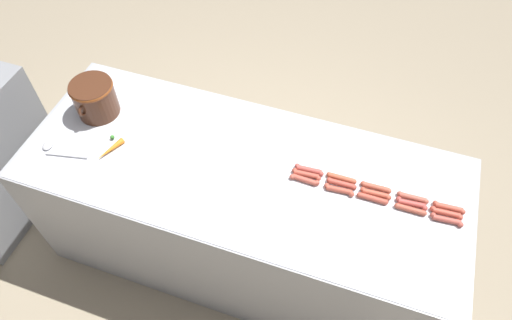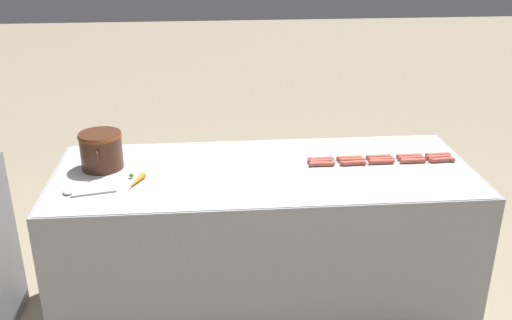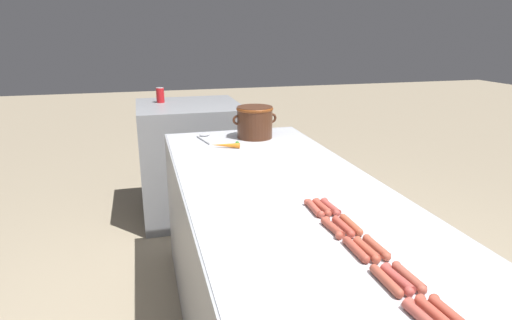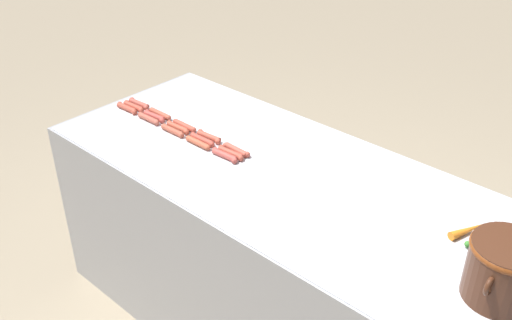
{
  "view_description": "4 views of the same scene",
  "coord_description": "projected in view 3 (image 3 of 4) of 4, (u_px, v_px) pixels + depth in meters",
  "views": [
    {
      "loc": [
        -1.26,
        -0.51,
        2.74
      ],
      "look_at": [
        0.05,
        -0.06,
        0.92
      ],
      "focal_mm": 32.17,
      "sensor_mm": 36.0,
      "label": 1
    },
    {
      "loc": [
        -2.84,
        0.29,
        2.17
      ],
      "look_at": [
        -0.14,
        0.06,
        1.01
      ],
      "focal_mm": 40.72,
      "sensor_mm": 36.0,
      "label": 2
    },
    {
      "loc": [
        -0.59,
        -1.72,
        1.56
      ],
      "look_at": [
        -0.1,
        0.07,
        0.99
      ],
      "focal_mm": 30.32,
      "sensor_mm": 36.0,
      "label": 3
    },
    {
      "loc": [
        1.58,
        1.2,
        2.18
      ],
      "look_at": [
        0.01,
        -0.21,
        0.9
      ],
      "focal_mm": 41.04,
      "sensor_mm": 36.0,
      "label": 4
    }
  ],
  "objects": [
    {
      "name": "back_cabinet",
      "position": [
        191.0,
        160.0,
        3.7
      ],
      "size": [
        0.84,
        0.84,
        0.97
      ],
      "primitive_type": "cube",
      "color": "gray",
      "rests_on": "ground_plane"
    },
    {
      "name": "hot_dog_11",
      "position": [
        409.0,
        277.0,
        1.18
      ],
      "size": [
        0.03,
        0.15,
        0.03
      ],
      "color": "#AB5241",
      "rests_on": "griddle_counter"
    },
    {
      "name": "hot_dog_0",
      "position": [
        423.0,
        318.0,
        1.01
      ],
      "size": [
        0.04,
        0.15,
        0.03
      ],
      "color": "#B44E41",
      "rests_on": "griddle_counter"
    },
    {
      "name": "griddle_counter",
      "position": [
        281.0,
        272.0,
        2.06
      ],
      "size": [
        0.89,
        2.27,
        0.89
      ],
      "color": "#9EA0A5",
      "rests_on": "ground_plane"
    },
    {
      "name": "hot_dog_5",
      "position": [
        435.0,
        314.0,
        1.03
      ],
      "size": [
        0.03,
        0.15,
        0.03
      ],
      "color": "#B94B3A",
      "rests_on": "griddle_counter"
    },
    {
      "name": "hot_dog_4",
      "position": [
        314.0,
        208.0,
        1.64
      ],
      "size": [
        0.03,
        0.15,
        0.03
      ],
      "color": "#B64F40",
      "rests_on": "griddle_counter"
    },
    {
      "name": "hot_dog_10",
      "position": [
        450.0,
        314.0,
        1.03
      ],
      "size": [
        0.03,
        0.15,
        0.03
      ],
      "color": "#B54B39",
      "rests_on": "griddle_counter"
    },
    {
      "name": "hot_dog_13",
      "position": [
        351.0,
        224.0,
        1.5
      ],
      "size": [
        0.03,
        0.15,
        0.03
      ],
      "color": "#B65339",
      "rests_on": "griddle_counter"
    },
    {
      "name": "soda_can",
      "position": [
        160.0,
        95.0,
        3.62
      ],
      "size": [
        0.07,
        0.07,
        0.12
      ],
      "color": "red",
      "rests_on": "back_cabinet"
    },
    {
      "name": "serving_spoon",
      "position": [
        204.0,
        136.0,
        2.76
      ],
      "size": [
        0.09,
        0.27,
        0.02
      ],
      "color": "#B7B7BC",
      "rests_on": "griddle_counter"
    },
    {
      "name": "hot_dog_14",
      "position": [
        330.0,
        207.0,
        1.65
      ],
      "size": [
        0.03,
        0.15,
        0.03
      ],
      "color": "#B24A41",
      "rests_on": "griddle_counter"
    },
    {
      "name": "hot_dog_2",
      "position": [
        356.0,
        249.0,
        1.33
      ],
      "size": [
        0.03,
        0.15,
        0.03
      ],
      "color": "#B04939",
      "rests_on": "griddle_counter"
    },
    {
      "name": "hot_dog_3",
      "position": [
        332.0,
        227.0,
        1.48
      ],
      "size": [
        0.04,
        0.15,
        0.03
      ],
      "color": "#B44C3A",
      "rests_on": "griddle_counter"
    },
    {
      "name": "hot_dog_7",
      "position": [
        366.0,
        249.0,
        1.33
      ],
      "size": [
        0.03,
        0.15,
        0.03
      ],
      "color": "#B54D38",
      "rests_on": "griddle_counter"
    },
    {
      "name": "hot_dog_9",
      "position": [
        322.0,
        207.0,
        1.65
      ],
      "size": [
        0.03,
        0.15,
        0.03
      ],
      "color": "#AC4838",
      "rests_on": "griddle_counter"
    },
    {
      "name": "hot_dog_12",
      "position": [
        376.0,
        247.0,
        1.34
      ],
      "size": [
        0.03,
        0.15,
        0.03
      ],
      "color": "#AD503C",
      "rests_on": "griddle_counter"
    },
    {
      "name": "carrot",
      "position": [
        226.0,
        145.0,
        2.52
      ],
      "size": [
        0.18,
        0.09,
        0.03
      ],
      "color": "orange",
      "rests_on": "griddle_counter"
    },
    {
      "name": "hot_dog_8",
      "position": [
        343.0,
        226.0,
        1.48
      ],
      "size": [
        0.03,
        0.15,
        0.03
      ],
      "color": "#B04638",
      "rests_on": "griddle_counter"
    },
    {
      "name": "hot_dog_6",
      "position": [
        397.0,
        279.0,
        1.17
      ],
      "size": [
        0.04,
        0.15,
        0.03
      ],
      "color": "#B54740",
      "rests_on": "griddle_counter"
    },
    {
      "name": "bean_pot",
      "position": [
        255.0,
        120.0,
        2.73
      ],
      "size": [
        0.29,
        0.23,
        0.2
      ],
      "color": "#472616",
      "rests_on": "griddle_counter"
    },
    {
      "name": "hot_dog_1",
      "position": [
        386.0,
        280.0,
        1.17
      ],
      "size": [
        0.03,
        0.15,
        0.03
      ],
      "color": "#B04F3B",
      "rests_on": "griddle_counter"
    }
  ]
}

